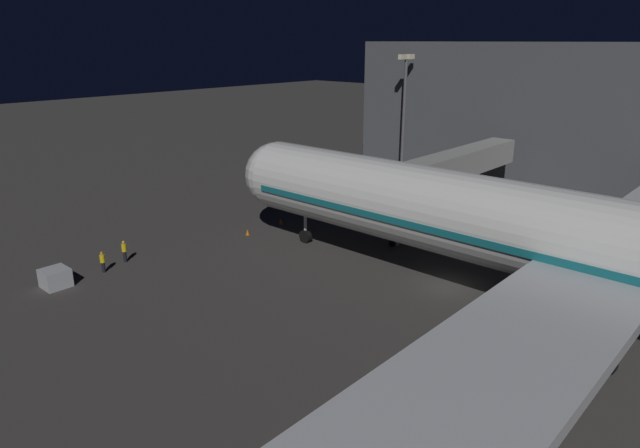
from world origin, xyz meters
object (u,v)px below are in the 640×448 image
object	(u,v)px
ground_crew_near_nose_gear	(124,250)
traffic_cone_nose_starboard	(247,232)
ground_crew_by_belt_loader	(103,261)
jet_bridge	(442,169)
airliner_at_gate	(628,255)
traffic_cone_nose_port	(281,222)
apron_floodlight_mast	(404,108)
baggage_container_spare	(55,278)

from	to	relation	value
ground_crew_near_nose_gear	traffic_cone_nose_starboard	bearing A→B (deg)	168.09
ground_crew_by_belt_loader	traffic_cone_nose_starboard	xyz separation A→B (m)	(-13.59, 1.66, -0.70)
ground_crew_by_belt_loader	traffic_cone_nose_starboard	size ratio (longest dim) A/B	3.22
traffic_cone_nose_starboard	jet_bridge	bearing A→B (deg)	140.85
airliner_at_gate	traffic_cone_nose_port	world-z (taller)	airliner_at_gate
apron_floodlight_mast	traffic_cone_nose_starboard	distance (m)	29.19
jet_bridge	traffic_cone_nose_starboard	distance (m)	19.70
apron_floodlight_mast	baggage_container_spare	size ratio (longest dim) A/B	8.57
jet_bridge	traffic_cone_nose_port	size ratio (longest dim) A/B	42.54
traffic_cone_nose_starboard	baggage_container_spare	bearing A→B (deg)	-5.70
ground_crew_near_nose_gear	ground_crew_by_belt_loader	distance (m)	2.40
apron_floodlight_mast	ground_crew_near_nose_gear	distance (m)	39.90
apron_floodlight_mast	traffic_cone_nose_starboard	world-z (taller)	apron_floodlight_mast
jet_bridge	baggage_container_spare	distance (m)	35.17
jet_bridge	ground_crew_near_nose_gear	xyz separation A→B (m)	(25.98, -14.33, -4.72)
jet_bridge	ground_crew_by_belt_loader	xyz separation A→B (m)	(28.27, -13.61, -4.78)
ground_crew_near_nose_gear	jet_bridge	bearing A→B (deg)	151.11
airliner_at_gate	ground_crew_near_nose_gear	xyz separation A→B (m)	(13.50, -34.01, -4.60)
ground_crew_by_belt_loader	baggage_container_spare	bearing A→B (deg)	-1.10
apron_floodlight_mast	ground_crew_by_belt_loader	xyz separation A→B (m)	(41.29, -0.22, -8.40)
apron_floodlight_mast	traffic_cone_nose_starboard	size ratio (longest dim) A/B	28.99
ground_crew_by_belt_loader	traffic_cone_nose_port	bearing A→B (deg)	174.73
baggage_container_spare	ground_crew_near_nose_gear	bearing A→B (deg)	-173.81
jet_bridge	ground_crew_by_belt_loader	world-z (taller)	jet_bridge
airliner_at_gate	apron_floodlight_mast	world-z (taller)	airliner_at_gate
airliner_at_gate	jet_bridge	bearing A→B (deg)	-122.38
ground_crew_by_belt_loader	airliner_at_gate	bearing A→B (deg)	115.38
apron_floodlight_mast	baggage_container_spare	xyz separation A→B (m)	(45.03, -0.29, -8.67)
airliner_at_gate	baggage_container_spare	world-z (taller)	airliner_at_gate
airliner_at_gate	baggage_container_spare	distance (m)	38.97
jet_bridge	traffic_cone_nose_port	xyz separation A→B (m)	(10.28, -11.95, -5.48)
airliner_at_gate	ground_crew_by_belt_loader	size ratio (longest dim) A/B	37.48
ground_crew_by_belt_loader	traffic_cone_nose_starboard	world-z (taller)	ground_crew_by_belt_loader
airliner_at_gate	traffic_cone_nose_starboard	world-z (taller)	airliner_at_gate
apron_floodlight_mast	ground_crew_near_nose_gear	bearing A→B (deg)	-1.39
traffic_cone_nose_starboard	airliner_at_gate	bearing A→B (deg)	93.98
ground_crew_near_nose_gear	ground_crew_by_belt_loader	xyz separation A→B (m)	(2.29, 0.73, -0.06)
traffic_cone_nose_port	traffic_cone_nose_starboard	bearing A→B (deg)	0.00
traffic_cone_nose_port	ground_crew_near_nose_gear	bearing A→B (deg)	-8.63
apron_floodlight_mast	airliner_at_gate	bearing A→B (deg)	52.36
ground_crew_near_nose_gear	traffic_cone_nose_port	world-z (taller)	ground_crew_near_nose_gear
airliner_at_gate	jet_bridge	world-z (taller)	airliner_at_gate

